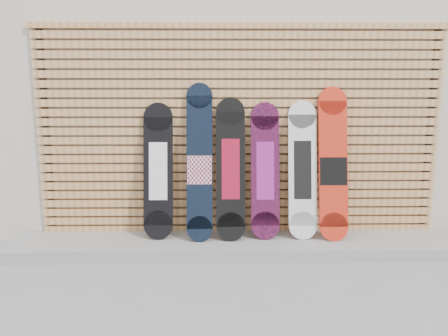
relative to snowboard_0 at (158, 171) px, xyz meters
The scene contains 10 objects.
ground 1.51m from the snowboard_0, 39.05° to the right, with size 80.00×80.00×0.00m, color gray.
building 3.24m from the snowboard_0, 61.14° to the left, with size 12.00×5.00×3.60m, color beige.
concrete_step 1.13m from the snowboard_0, ahead, with size 4.60×0.70×0.12m, color gray.
slat_wall 0.94m from the snowboard_0, 11.45° to the left, with size 4.26×0.08×2.29m.
snowboard_0 is the anchor object (origin of this frame).
snowboard_1 0.44m from the snowboard_0, ahead, with size 0.26×0.36×1.58m.
snowboard_2 0.74m from the snowboard_0, ahead, with size 0.30×0.35×1.44m.
snowboard_3 1.10m from the snowboard_0, ahead, with size 0.29×0.31×1.39m.
snowboard_4 1.48m from the snowboard_0, ahead, with size 0.29×0.31×1.40m.
snowboard_5 1.79m from the snowboard_0, ahead, with size 0.29×0.36×1.54m.
Camera 1 is at (-0.38, -3.59, 1.65)m, focal length 35.00 mm.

